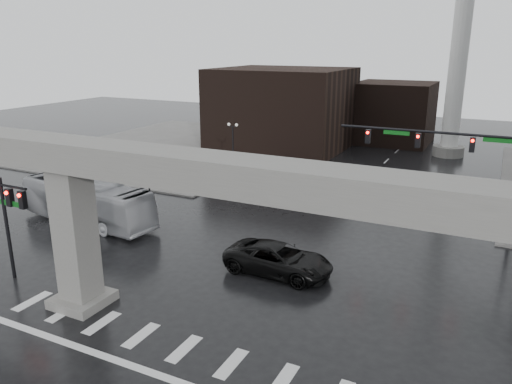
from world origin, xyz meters
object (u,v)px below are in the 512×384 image
signal_mast_arm (458,154)px  city_bus (87,202)px  far_car (283,179)px  pickup_truck (279,259)px

signal_mast_arm → city_bus: size_ratio=1.02×
signal_mast_arm → far_car: 17.40m
far_car → signal_mast_arm: bearing=-28.1°
signal_mast_arm → city_bus: bearing=-159.0°
pickup_truck → city_bus: size_ratio=0.54×
pickup_truck → far_car: size_ratio=1.43×
signal_mast_arm → far_car: signal_mast_arm is taller
city_bus → far_car: bearing=-23.9°
pickup_truck → signal_mast_arm: bearing=-35.5°
pickup_truck → far_car: 18.54m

